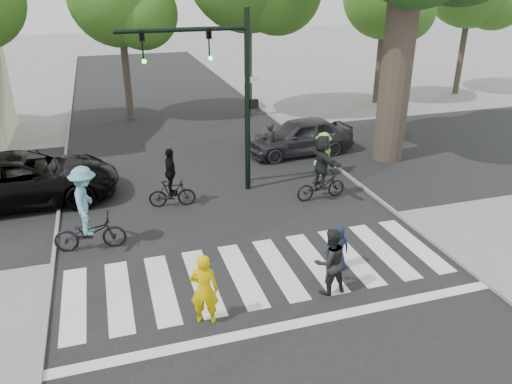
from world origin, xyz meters
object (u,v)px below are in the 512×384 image
(pedestrian_adult, at_px, (330,262))
(car_grey, at_px, (300,136))
(pedestrian_woman, at_px, (204,289))
(car_suv, at_px, (23,179))
(pedestrian_child, at_px, (338,248))
(cyclist_right, at_px, (322,171))
(traffic_signal, at_px, (221,78))
(cyclist_left, at_px, (87,215))
(cyclist_mid, at_px, (171,183))

(pedestrian_adult, bearing_deg, car_grey, -112.49)
(pedestrian_woman, xyz_separation_m, car_grey, (6.05, 9.66, -0.08))
(pedestrian_adult, distance_m, car_suv, 10.55)
(pedestrian_woman, xyz_separation_m, pedestrian_child, (3.63, 1.09, -0.22))
(cyclist_right, bearing_deg, traffic_signal, 152.36)
(pedestrian_adult, relative_size, cyclist_right, 0.75)
(pedestrian_child, xyz_separation_m, pedestrian_adult, (-0.62, -0.86, 0.21))
(pedestrian_adult, relative_size, car_suv, 0.28)
(pedestrian_woman, height_order, car_suv, pedestrian_woman)
(pedestrian_child, bearing_deg, cyclist_left, -18.28)
(pedestrian_child, bearing_deg, pedestrian_adult, 61.83)
(pedestrian_child, height_order, cyclist_right, cyclist_right)
(traffic_signal, height_order, car_suv, traffic_signal)
(cyclist_left, relative_size, car_grey, 0.54)
(cyclist_mid, distance_m, car_grey, 6.84)
(traffic_signal, height_order, cyclist_left, traffic_signal)
(cyclist_left, relative_size, cyclist_right, 1.08)
(pedestrian_adult, bearing_deg, traffic_signal, -86.65)
(car_suv, bearing_deg, pedestrian_woman, -152.68)
(pedestrian_child, height_order, car_grey, car_grey)
(traffic_signal, bearing_deg, car_grey, 36.54)
(car_grey, bearing_deg, traffic_signal, -57.05)
(cyclist_mid, xyz_separation_m, cyclist_right, (4.82, -0.88, 0.18))
(pedestrian_child, relative_size, cyclist_mid, 0.63)
(pedestrian_child, distance_m, cyclist_mid, 6.05)
(cyclist_left, bearing_deg, cyclist_right, 9.30)
(pedestrian_woman, bearing_deg, cyclist_right, -114.57)
(traffic_signal, relative_size, cyclist_mid, 3.06)
(pedestrian_woman, relative_size, cyclist_left, 0.70)
(traffic_signal, distance_m, car_suv, 7.21)
(pedestrian_woman, distance_m, car_grey, 11.39)
(car_suv, bearing_deg, cyclist_right, -107.30)
(pedestrian_woman, relative_size, cyclist_mid, 0.85)
(pedestrian_adult, bearing_deg, cyclist_right, -116.73)
(cyclist_mid, xyz_separation_m, car_grey, (5.84, 3.58, -0.05))
(pedestrian_child, bearing_deg, traffic_signal, -67.06)
(pedestrian_woman, relative_size, car_suv, 0.28)
(pedestrian_child, distance_m, cyclist_left, 6.64)
(cyclist_right, bearing_deg, pedestrian_adult, -112.09)
(traffic_signal, height_order, car_grey, traffic_signal)
(cyclist_left, bearing_deg, traffic_signal, 31.75)
(cyclist_left, height_order, cyclist_mid, cyclist_left)
(pedestrian_child, relative_size, car_suv, 0.21)
(cyclist_mid, bearing_deg, car_suv, 159.23)
(pedestrian_woman, relative_size, pedestrian_child, 1.35)
(car_suv, bearing_deg, cyclist_mid, -112.52)
(traffic_signal, relative_size, car_suv, 1.00)
(car_grey, bearing_deg, pedestrian_adult, -21.45)
(traffic_signal, distance_m, cyclist_right, 4.40)
(cyclist_mid, bearing_deg, pedestrian_woman, -91.98)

